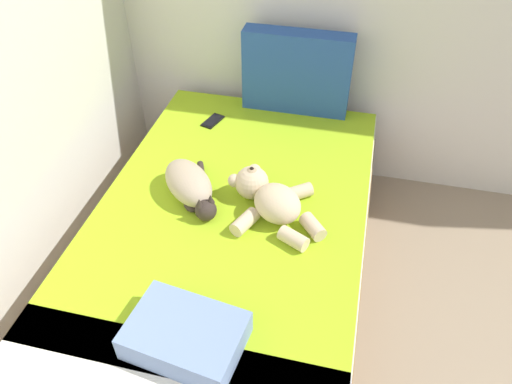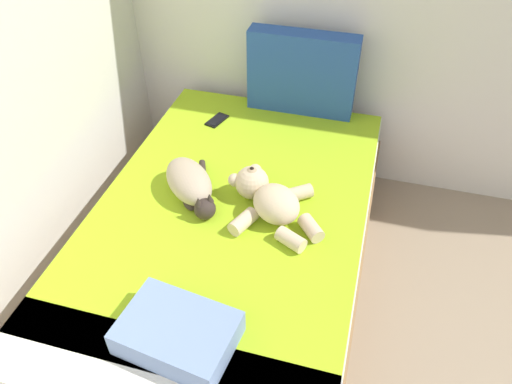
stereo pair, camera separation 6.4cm
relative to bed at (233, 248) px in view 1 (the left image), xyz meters
The scene contains 6 objects.
bed is the anchor object (origin of this frame).
patterned_cushion 1.08m from the bed, 81.59° to the left, with size 0.62×0.13×0.48m.
cat 0.40m from the bed, 169.27° to the left, with size 0.37×0.42×0.15m.
teddy_bear 0.39m from the bed, 10.32° to the left, with size 0.50×0.44×0.17m.
cell_phone 0.80m from the bed, 113.51° to the left, with size 0.11×0.16×0.01m.
throw_pillow 0.79m from the bed, 87.08° to the right, with size 0.40×0.28×0.11m, color #728CB7.
Camera 1 is at (1.45, 0.95, 2.11)m, focal length 34.34 mm.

